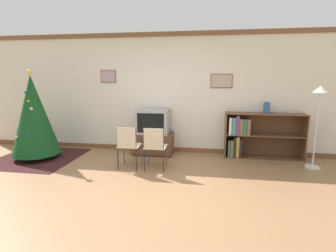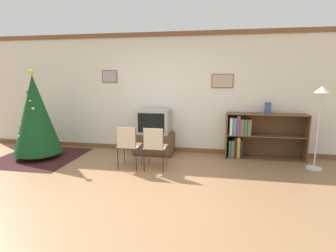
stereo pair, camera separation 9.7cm
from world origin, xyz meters
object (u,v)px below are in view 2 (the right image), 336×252
object	(u,v)px
christmas_tree	(36,115)
folding_chair_left	(128,144)
television	(154,121)
tv_console	(154,143)
folding_chair_right	(155,146)
standing_lamp	(320,106)
bookshelf	(251,136)
vase	(268,108)

from	to	relation	value
christmas_tree	folding_chair_left	xyz separation A→B (m)	(2.15, -0.32, -0.46)
christmas_tree	television	distance (m)	2.51
tv_console	folding_chair_right	xyz separation A→B (m)	(0.26, -1.03, 0.23)
folding_chair_left	standing_lamp	xyz separation A→B (m)	(3.49, 0.60, 0.73)
tv_console	standing_lamp	distance (m)	3.40
tv_console	bookshelf	bearing A→B (deg)	2.55
folding_chair_right	bookshelf	distance (m)	2.18
folding_chair_left	standing_lamp	size ratio (longest dim) A/B	0.52
standing_lamp	folding_chair_right	bearing A→B (deg)	-168.57
christmas_tree	tv_console	world-z (taller)	christmas_tree
television	folding_chair_right	bearing A→B (deg)	-75.97
tv_console	standing_lamp	size ratio (longest dim) A/B	0.57
christmas_tree	folding_chair_left	world-z (taller)	christmas_tree
folding_chair_left	standing_lamp	distance (m)	3.62
folding_chair_left	bookshelf	size ratio (longest dim) A/B	0.50
television	folding_chair_left	world-z (taller)	television
vase	standing_lamp	distance (m)	0.98
standing_lamp	bookshelf	bearing A→B (deg)	154.89
television	standing_lamp	distance (m)	3.29
christmas_tree	television	world-z (taller)	christmas_tree
folding_chair_left	christmas_tree	bearing A→B (deg)	171.56
tv_console	folding_chair_left	xyz separation A→B (m)	(-0.26, -1.03, 0.23)
folding_chair_left	vase	world-z (taller)	vase
tv_console	television	distance (m)	0.51
christmas_tree	bookshelf	size ratio (longest dim) A/B	1.15
folding_chair_right	bookshelf	world-z (taller)	bookshelf
bookshelf	folding_chair_right	bearing A→B (deg)	-149.07
christmas_tree	folding_chair_right	world-z (taller)	christmas_tree
folding_chair_left	standing_lamp	world-z (taller)	standing_lamp
folding_chair_left	folding_chair_right	distance (m)	0.51
christmas_tree	standing_lamp	bearing A→B (deg)	2.88
tv_console	folding_chair_right	distance (m)	1.08
television	vase	bearing A→B (deg)	2.83
folding_chair_right	standing_lamp	distance (m)	3.13
christmas_tree	television	xyz separation A→B (m)	(2.40, 0.71, -0.18)
folding_chair_right	tv_console	bearing A→B (deg)	103.99
vase	christmas_tree	bearing A→B (deg)	-170.30
tv_console	bookshelf	size ratio (longest dim) A/B	0.54
christmas_tree	folding_chair_right	size ratio (longest dim) A/B	2.28
folding_chair_right	vase	distance (m)	2.53
vase	standing_lamp	xyz separation A→B (m)	(0.81, -0.54, 0.11)
folding_chair_left	bookshelf	world-z (taller)	bookshelf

